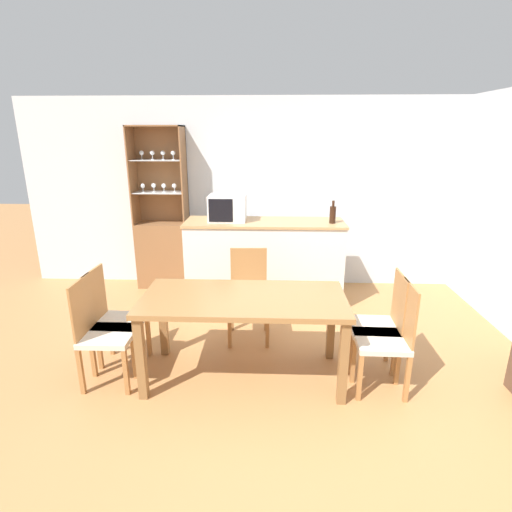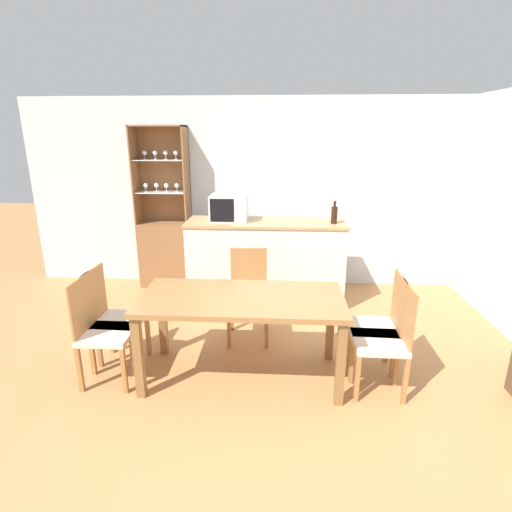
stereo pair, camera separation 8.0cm
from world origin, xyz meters
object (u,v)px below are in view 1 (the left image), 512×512
(dining_table, at_px, (244,307))
(dining_chair_side_right_near, at_px, (387,338))
(dining_chair_side_left_near, at_px, (103,333))
(dining_chair_head_far, at_px, (249,296))
(dining_chair_side_right_far, at_px, (379,325))
(display_cabinet, at_px, (163,242))
(wine_bottle, at_px, (333,214))
(dining_chair_side_left_far, at_px, (114,320))
(microwave, at_px, (227,208))

(dining_table, xyz_separation_m, dining_chair_side_right_near, (1.19, -0.12, -0.21))
(dining_chair_side_left_near, bearing_deg, dining_chair_head_far, 125.09)
(dining_table, distance_m, dining_chair_side_right_far, 1.21)
(display_cabinet, bearing_deg, dining_chair_side_right_near, -43.36)
(dining_table, xyz_separation_m, wine_bottle, (0.96, 1.61, 0.49))
(dining_table, bearing_deg, dining_chair_side_left_far, 174.13)
(dining_chair_head_far, relative_size, dining_chair_side_left_far, 1.00)
(dining_chair_side_right_far, height_order, dining_chair_head_far, same)
(dining_chair_head_far, bearing_deg, dining_chair_side_right_far, 150.59)
(dining_table, distance_m, wine_bottle, 1.93)
(display_cabinet, distance_m, dining_chair_side_left_near, 2.34)
(wine_bottle, bearing_deg, dining_table, -120.71)
(dining_chair_side_right_far, distance_m, wine_bottle, 1.66)
(dining_chair_head_far, xyz_separation_m, wine_bottle, (0.96, 0.88, 0.69))
(dining_table, height_order, dining_chair_side_right_near, dining_chair_side_right_near)
(dining_chair_side_right_far, xyz_separation_m, microwave, (-1.50, 1.60, 0.74))
(display_cabinet, relative_size, microwave, 4.85)
(dining_chair_side_right_near, height_order, wine_bottle, wine_bottle)
(dining_chair_side_right_far, bearing_deg, dining_table, 97.95)
(microwave, bearing_deg, wine_bottle, -4.94)
(display_cabinet, distance_m, dining_chair_side_left_far, 2.10)
(dining_chair_side_right_far, bearing_deg, dining_chair_side_right_near, -177.74)
(microwave, bearing_deg, dining_chair_side_right_near, -50.73)
(dining_chair_side_right_near, relative_size, dining_chair_side_left_near, 1.00)
(dining_chair_side_left_far, bearing_deg, dining_chair_head_far, 119.06)
(display_cabinet, height_order, dining_table, display_cabinet)
(microwave, xyz_separation_m, wine_bottle, (1.27, -0.11, -0.05))
(display_cabinet, bearing_deg, dining_chair_head_far, -49.25)
(microwave, bearing_deg, dining_chair_side_left_far, -118.79)
(dining_chair_side_left_far, distance_m, dining_chair_side_left_near, 0.24)
(dining_table, relative_size, dining_chair_side_right_far, 1.84)
(dining_chair_side_left_far, bearing_deg, dining_table, 86.15)
(dining_chair_side_right_far, xyz_separation_m, dining_chair_side_left_far, (-2.38, 0.00, 0.00))
(dining_chair_side_left_far, xyz_separation_m, microwave, (0.88, 1.60, 0.74))
(dining_chair_side_right_near, xyz_separation_m, wine_bottle, (-0.24, 1.73, 0.69))
(wine_bottle, bearing_deg, display_cabinet, 164.95)
(wine_bottle, bearing_deg, dining_chair_side_right_near, -82.26)
(display_cabinet, relative_size, wine_bottle, 8.06)
(display_cabinet, xyz_separation_m, dining_chair_head_far, (1.27, -1.48, -0.17))
(display_cabinet, xyz_separation_m, wine_bottle, (2.23, -0.60, 0.52))
(display_cabinet, bearing_deg, dining_chair_side_left_near, -87.87)
(dining_chair_side_left_near, bearing_deg, dining_table, 95.32)
(dining_table, bearing_deg, display_cabinet, 120.03)
(dining_chair_side_left_far, height_order, dining_chair_side_left_near, same)
(dining_chair_side_right_near, xyz_separation_m, dining_chair_side_right_far, (-0.00, 0.24, 0.00))
(dining_table, bearing_deg, dining_chair_side_left_near, -174.19)
(display_cabinet, bearing_deg, dining_chair_side_right_far, -40.27)
(microwave, bearing_deg, dining_chair_side_left_near, -115.50)
(dining_table, bearing_deg, microwave, 100.34)
(dining_table, relative_size, dining_chair_side_right_near, 1.84)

